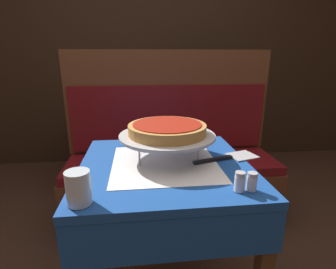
# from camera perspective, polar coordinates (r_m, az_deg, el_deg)

# --- Properties ---
(dining_table_front) EXTENTS (0.69, 0.69, 0.73)m
(dining_table_front) POSITION_cam_1_polar(r_m,az_deg,el_deg) (1.14, -0.69, -11.54)
(dining_table_front) COLOR #194799
(dining_table_front) RESTS_ON ground_plane
(dining_table_rear) EXTENTS (0.75, 0.75, 0.74)m
(dining_table_rear) POSITION_cam_1_polar(r_m,az_deg,el_deg) (2.52, -9.99, 4.31)
(dining_table_rear) COLOR red
(dining_table_rear) RESTS_ON ground_plane
(booth_bench) EXTENTS (1.48, 0.48, 1.20)m
(booth_bench) POSITION_cam_1_polar(r_m,az_deg,el_deg) (1.93, 0.75, -8.11)
(booth_bench) COLOR brown
(booth_bench) RESTS_ON ground_plane
(back_wall_panel) EXTENTS (6.00, 0.04, 2.40)m
(back_wall_panel) POSITION_cam_1_polar(r_m,az_deg,el_deg) (2.94, -4.79, 17.41)
(back_wall_panel) COLOR black
(back_wall_panel) RESTS_ON ground_plane
(pizza_pan_stand) EXTENTS (0.41, 0.41, 0.11)m
(pizza_pan_stand) POSITION_cam_1_polar(r_m,az_deg,el_deg) (1.11, -0.18, -0.43)
(pizza_pan_stand) COLOR #ADADB2
(pizza_pan_stand) RESTS_ON dining_table_front
(deep_dish_pizza) EXTENTS (0.33, 0.33, 0.05)m
(deep_dish_pizza) POSITION_cam_1_polar(r_m,az_deg,el_deg) (1.10, -0.18, 1.23)
(deep_dish_pizza) COLOR #C68E47
(deep_dish_pizza) RESTS_ON pizza_pan_stand
(pizza_server) EXTENTS (0.31, 0.14, 0.01)m
(pizza_server) POSITION_cam_1_polar(r_m,az_deg,el_deg) (1.17, 12.97, -4.91)
(pizza_server) COLOR #BCBCC1
(pizza_server) RESTS_ON dining_table_front
(water_glass_near) EXTENTS (0.07, 0.07, 0.10)m
(water_glass_near) POSITION_cam_1_polar(r_m,az_deg,el_deg) (0.83, -18.92, -10.91)
(water_glass_near) COLOR silver
(water_glass_near) RESTS_ON dining_table_front
(salt_shaker) EXTENTS (0.03, 0.03, 0.07)m
(salt_shaker) POSITION_cam_1_polar(r_m,az_deg,el_deg) (0.89, 15.33, -9.90)
(salt_shaker) COLOR silver
(salt_shaker) RESTS_ON dining_table_front
(pepper_shaker) EXTENTS (0.03, 0.03, 0.06)m
(pepper_shaker) POSITION_cam_1_polar(r_m,az_deg,el_deg) (0.91, 17.79, -9.75)
(pepper_shaker) COLOR silver
(pepper_shaker) RESTS_ON dining_table_front
(condiment_caddy) EXTENTS (0.15, 0.15, 0.17)m
(condiment_caddy) POSITION_cam_1_polar(r_m,az_deg,el_deg) (2.47, -11.27, 7.49)
(condiment_caddy) COLOR black
(condiment_caddy) RESTS_ON dining_table_rear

